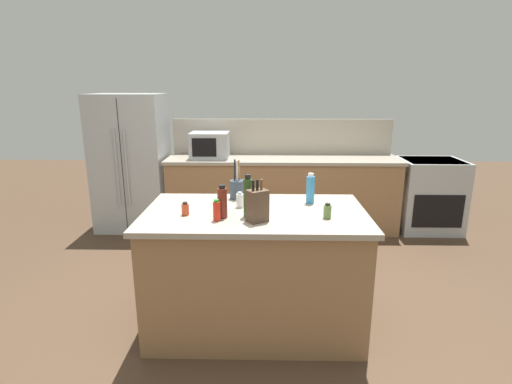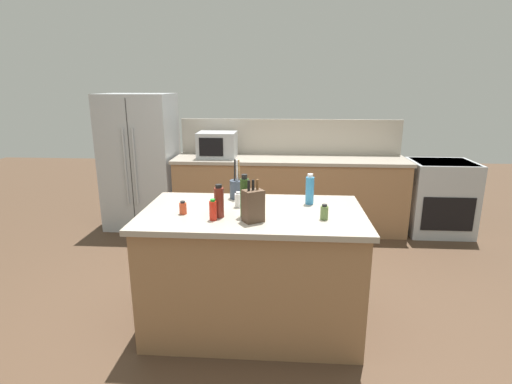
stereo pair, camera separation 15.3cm
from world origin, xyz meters
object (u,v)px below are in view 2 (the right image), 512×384
(utensil_crock, at_px, (237,188))
(soy_sauce_bottle, at_px, (219,201))
(hot_sauce_bottle, at_px, (213,210))
(salt_shaker, at_px, (238,200))
(spice_jar_oregano, at_px, (324,212))
(olive_oil_bottle, at_px, (245,197))
(knife_block, at_px, (253,205))
(vinegar_bottle, at_px, (219,202))
(range_oven, at_px, (439,197))
(refrigerator, at_px, (141,161))
(microwave, at_px, (217,145))
(dish_soap_bottle, at_px, (310,190))
(spice_jar_paprika, at_px, (183,208))

(utensil_crock, distance_m, soy_sauce_bottle, 0.40)
(hot_sauce_bottle, xyz_separation_m, soy_sauce_bottle, (0.02, 0.17, 0.01))
(salt_shaker, relative_size, spice_jar_oregano, 1.10)
(olive_oil_bottle, relative_size, soy_sauce_bottle, 1.69)
(salt_shaker, height_order, hot_sauce_bottle, hot_sauce_bottle)
(knife_block, bearing_deg, salt_shaker, 80.76)
(salt_shaker, bearing_deg, vinegar_bottle, -113.65)
(range_oven, distance_m, soy_sauce_bottle, 3.36)
(knife_block, height_order, spice_jar_oregano, knife_block)
(refrigerator, distance_m, salt_shaker, 2.65)
(microwave, xyz_separation_m, dish_soap_bottle, (1.05, -1.99, -0.05))
(knife_block, height_order, vinegar_bottle, knife_block)
(salt_shaker, height_order, soy_sauce_bottle, soy_sauce_bottle)
(knife_block, distance_m, soy_sauce_bottle, 0.32)
(spice_jar_paprika, bearing_deg, range_oven, 40.64)
(microwave, relative_size, spice_jar_oregano, 4.41)
(dish_soap_bottle, bearing_deg, range_oven, 48.43)
(olive_oil_bottle, distance_m, salt_shaker, 0.24)
(dish_soap_bottle, relative_size, spice_jar_oregano, 2.21)
(microwave, bearing_deg, salt_shaker, -76.46)
(microwave, height_order, utensil_crock, same)
(microwave, bearing_deg, range_oven, -0.00)
(vinegar_bottle, distance_m, spice_jar_oregano, 0.73)
(utensil_crock, distance_m, dish_soap_bottle, 0.59)
(dish_soap_bottle, height_order, soy_sauce_bottle, dish_soap_bottle)
(refrigerator, bearing_deg, knife_block, -56.04)
(utensil_crock, bearing_deg, soy_sauce_bottle, -102.60)
(vinegar_bottle, bearing_deg, dish_soap_bottle, 29.39)
(microwave, relative_size, soy_sauce_bottle, 2.65)
(refrigerator, distance_m, vinegar_bottle, 2.80)
(salt_shaker, relative_size, soy_sauce_bottle, 0.66)
(microwave, distance_m, soy_sauce_bottle, 2.29)
(utensil_crock, xyz_separation_m, dish_soap_bottle, (0.58, -0.12, 0.03))
(hot_sauce_bottle, distance_m, soy_sauce_bottle, 0.17)
(vinegar_bottle, xyz_separation_m, hot_sauce_bottle, (-0.03, -0.07, -0.04))
(microwave, relative_size, vinegar_bottle, 2.03)
(dish_soap_bottle, xyz_separation_m, soy_sauce_bottle, (-0.66, -0.27, -0.03))
(refrigerator, xyz_separation_m, vinegar_bottle, (1.43, -2.40, 0.19))
(range_oven, height_order, utensil_crock, utensil_crock)
(refrigerator, bearing_deg, range_oven, -0.77)
(spice_jar_paprika, distance_m, spice_jar_oregano, 1.00)
(spice_jar_paprika, bearing_deg, microwave, 93.25)
(utensil_crock, height_order, olive_oil_bottle, utensil_crock)
(range_oven, xyz_separation_m, hot_sauce_bottle, (-2.44, -2.42, 0.54))
(salt_shaker, bearing_deg, refrigerator, 125.36)
(knife_block, bearing_deg, refrigerator, 91.42)
(utensil_crock, xyz_separation_m, salt_shaker, (0.04, -0.24, -0.03))
(hot_sauce_bottle, bearing_deg, spice_jar_oregano, 4.95)
(range_oven, relative_size, spice_jar_oregano, 8.50)
(microwave, xyz_separation_m, vinegar_bottle, (0.40, -2.35, -0.05))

